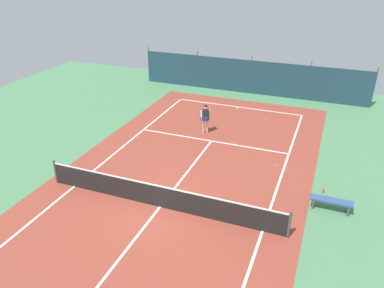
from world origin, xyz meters
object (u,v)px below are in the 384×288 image
at_px(tennis_net, 160,196).
at_px(tennis_ball_by_sideline, 265,119).
at_px(courtside_bench, 331,202).
at_px(water_bottle, 323,191).
at_px(tennis_player, 205,117).
at_px(tennis_ball_midcourt, 275,165).
at_px(tennis_ball_near_player, 263,109).

distance_m(tennis_net, tennis_ball_by_sideline, 10.71).
relative_size(tennis_ball_by_sideline, courtside_bench, 0.04).
height_order(courtside_bench, water_bottle, courtside_bench).
bearing_deg(tennis_ball_by_sideline, water_bottle, -61.22).
relative_size(tennis_ball_by_sideline, water_bottle, 0.28).
bearing_deg(tennis_player, water_bottle, 129.65).
bearing_deg(water_bottle, tennis_player, 149.61).
height_order(tennis_ball_midcourt, courtside_bench, courtside_bench).
distance_m(tennis_net, tennis_ball_midcourt, 6.19).
distance_m(tennis_ball_midcourt, tennis_ball_by_sideline, 5.78).
xyz_separation_m(tennis_ball_near_player, tennis_ball_midcourt, (2.09, -7.13, 0.00)).
bearing_deg(tennis_ball_by_sideline, tennis_ball_near_player, 106.21).
relative_size(tennis_ball_near_player, water_bottle, 0.28).
bearing_deg(tennis_ball_midcourt, tennis_player, 151.89).
xyz_separation_m(tennis_net, courtside_bench, (6.31, 2.23, -0.14)).
bearing_deg(water_bottle, courtside_bench, -73.64).
xyz_separation_m(tennis_player, water_bottle, (6.65, -3.90, -0.84)).
bearing_deg(tennis_player, tennis_ball_by_sideline, -150.35).
height_order(tennis_ball_near_player, courtside_bench, courtside_bench).
distance_m(tennis_ball_midcourt, courtside_bench, 3.80).
bearing_deg(tennis_player, tennis_ball_near_player, -135.34).
xyz_separation_m(tennis_net, tennis_ball_by_sideline, (2.06, 10.50, -0.48)).
relative_size(tennis_net, tennis_ball_by_sideline, 153.33).
bearing_deg(tennis_ball_by_sideline, courtside_bench, -62.81).
xyz_separation_m(tennis_ball_by_sideline, courtside_bench, (4.25, -8.27, 0.34)).
bearing_deg(water_bottle, tennis_ball_by_sideline, 118.78).
xyz_separation_m(tennis_ball_by_sideline, water_bottle, (3.91, -7.12, 0.09)).
xyz_separation_m(tennis_ball_midcourt, courtside_bench, (2.62, -2.72, 0.34)).
bearing_deg(tennis_player, tennis_ball_midcourt, 131.93).
distance_m(tennis_ball_by_sideline, water_bottle, 8.12).
bearing_deg(courtside_bench, water_bottle, 106.36).
bearing_deg(tennis_ball_by_sideline, tennis_player, -130.39).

